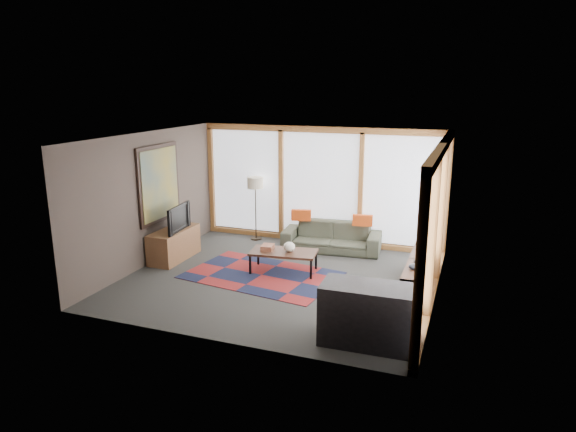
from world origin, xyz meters
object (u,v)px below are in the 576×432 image
(bookshelf, at_px, (419,274))
(tv_console, at_px, (174,244))
(television, at_px, (175,218))
(bar_counter, at_px, (370,315))
(coffee_table, at_px, (284,262))
(sofa, at_px, (332,237))
(floor_lamp, at_px, (256,209))

(bookshelf, xyz_separation_m, tv_console, (-4.87, -0.13, 0.04))
(television, relative_size, bar_counter, 0.68)
(coffee_table, relative_size, bookshelf, 0.58)
(sofa, xyz_separation_m, bookshelf, (2.00, -1.52, -0.04))
(sofa, bearing_deg, floor_lamp, 168.93)
(coffee_table, distance_m, bookshelf, 2.51)
(television, bearing_deg, floor_lamp, -31.97)
(tv_console, relative_size, television, 1.35)
(bar_counter, bearing_deg, floor_lamp, 129.42)
(coffee_table, relative_size, television, 1.35)
(coffee_table, bearing_deg, bookshelf, 1.51)
(floor_lamp, bearing_deg, bar_counter, -49.08)
(floor_lamp, height_order, bar_counter, floor_lamp)
(floor_lamp, height_order, coffee_table, floor_lamp)
(bookshelf, height_order, television, television)
(sofa, relative_size, bookshelf, 0.97)
(coffee_table, relative_size, tv_console, 1.00)
(tv_console, distance_m, bar_counter, 4.95)
(bar_counter, bearing_deg, television, 152.91)
(tv_console, bearing_deg, floor_lamp, 61.27)
(coffee_table, distance_m, tv_console, 2.37)
(coffee_table, distance_m, television, 2.38)
(floor_lamp, bearing_deg, television, -116.19)
(bar_counter, bearing_deg, sofa, 111.34)
(coffee_table, bearing_deg, bar_counter, -46.41)
(floor_lamp, distance_m, bar_counter, 5.28)
(coffee_table, xyz_separation_m, tv_console, (-2.37, -0.07, 0.10))
(bookshelf, bearing_deg, television, -177.94)
(sofa, relative_size, tv_console, 1.68)
(sofa, height_order, coffee_table, sofa)
(bookshelf, bearing_deg, coffee_table, -178.49)
(sofa, xyz_separation_m, tv_console, (-2.87, -1.65, 0.01))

